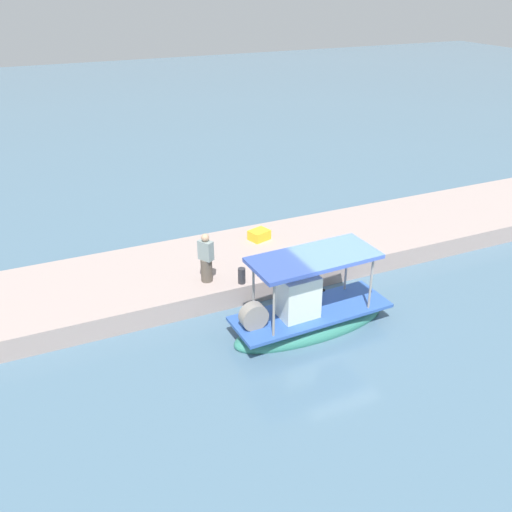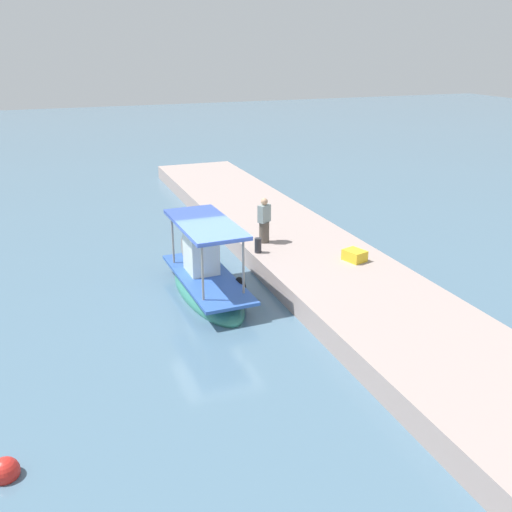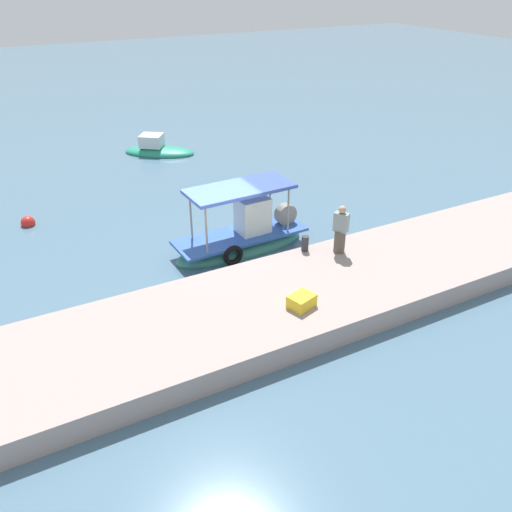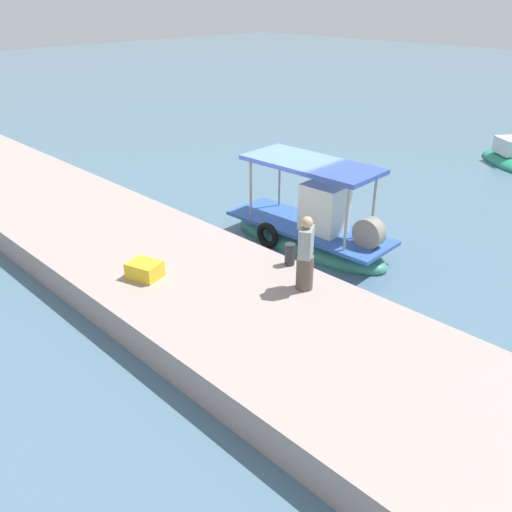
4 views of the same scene
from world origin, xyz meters
The scene contains 8 objects.
ground_plane centered at (0.00, 0.00, 0.00)m, with size 120.00×120.00×0.00m, color slate.
dock_quay centered at (0.00, -4.14, 0.35)m, with size 36.00×4.31×0.70m, color #A7948E.
main_fishing_boat centered at (0.91, 0.00, 0.46)m, with size 5.09×1.89×2.78m.
fisherman_near_bollard centered at (3.06, -2.84, 1.45)m, with size 0.50×0.54×1.66m.
mooring_bollard centered at (2.10, -2.23, 0.96)m, with size 0.24×0.24×0.52m, color #2D2D33.
cargo_crate centered at (0.23, -4.98, 0.88)m, with size 0.70×0.56×0.36m, color yellow.
marker_buoy centered at (-5.75, 5.80, 0.11)m, with size 0.55×0.55×0.55m.
moored_boat_near centered at (1.79, 11.99, 0.16)m, with size 4.12×3.67×1.27m.
Camera 3 is at (-6.70, -15.24, 9.20)m, focal length 37.15 mm.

